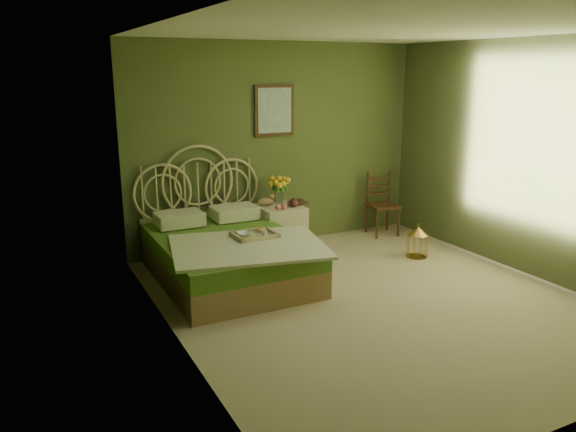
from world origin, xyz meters
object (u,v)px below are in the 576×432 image
chair (380,200)px  nightstand (280,223)px  bed (227,252)px  birdcage (417,242)px

chair → nightstand: bearing=-167.9°
bed → chair: bed is taller
nightstand → chair: size_ratio=1.17×
bed → birdcage: bearing=-9.0°
nightstand → birdcage: 1.73m
bed → nightstand: (0.95, 0.61, 0.06)m
bed → birdcage: 2.39m
bed → chair: bearing=15.4°
bed → nightstand: 1.13m
nightstand → chair: nightstand is taller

